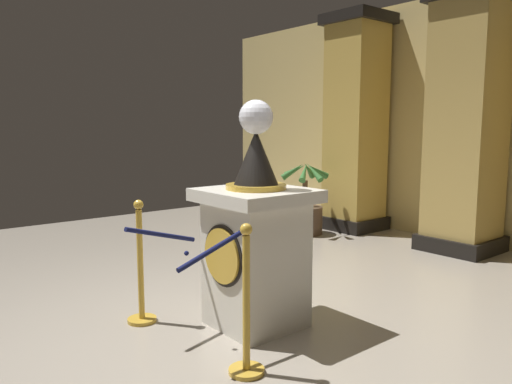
# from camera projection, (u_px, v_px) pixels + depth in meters

# --- Properties ---
(ground_plane) EXTENTS (10.57, 10.57, 0.00)m
(ground_plane) POSITION_uv_depth(u_px,v_px,m) (212.00, 326.00, 4.03)
(ground_plane) COLOR #9E9384
(back_wall) EXTENTS (10.57, 0.16, 3.46)m
(back_wall) POSITION_uv_depth(u_px,v_px,m) (487.00, 119.00, 6.62)
(back_wall) COLOR tan
(back_wall) RESTS_ON ground_plane
(pedestal_clock) EXTENTS (0.81, 0.81, 1.83)m
(pedestal_clock) POSITION_uv_depth(u_px,v_px,m) (256.00, 240.00, 3.97)
(pedestal_clock) COLOR silver
(pedestal_clock) RESTS_ON ground_plane
(stanchion_near) EXTENTS (0.24, 0.24, 1.03)m
(stanchion_near) POSITION_uv_depth(u_px,v_px,m) (141.00, 280.00, 4.07)
(stanchion_near) COLOR gold
(stanchion_near) RESTS_ON ground_plane
(stanchion_far) EXTENTS (0.24, 0.24, 1.01)m
(stanchion_far) POSITION_uv_depth(u_px,v_px,m) (246.00, 322.00, 3.21)
(stanchion_far) COLOR gold
(stanchion_far) RESTS_ON ground_plane
(velvet_rope) EXTENTS (0.73, 0.70, 0.22)m
(velvet_rope) POSITION_uv_depth(u_px,v_px,m) (186.00, 242.00, 3.59)
(velvet_rope) COLOR #141947
(column_left) EXTENTS (0.87, 0.87, 3.32)m
(column_left) POSITION_uv_depth(u_px,v_px,m) (356.00, 125.00, 7.68)
(column_left) COLOR black
(column_left) RESTS_ON ground_plane
(column_centre_rear) EXTENTS (0.92, 0.92, 3.32)m
(column_centre_rear) POSITION_uv_depth(u_px,v_px,m) (467.00, 125.00, 6.29)
(column_centre_rear) COLOR black
(column_centre_rear) RESTS_ON ground_plane
(potted_palm_left) EXTENTS (0.75, 0.66, 1.13)m
(potted_palm_left) POSITION_uv_depth(u_px,v_px,m) (305.00, 212.00, 7.47)
(potted_palm_left) COLOR #4C3828
(potted_palm_left) RESTS_ON ground_plane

